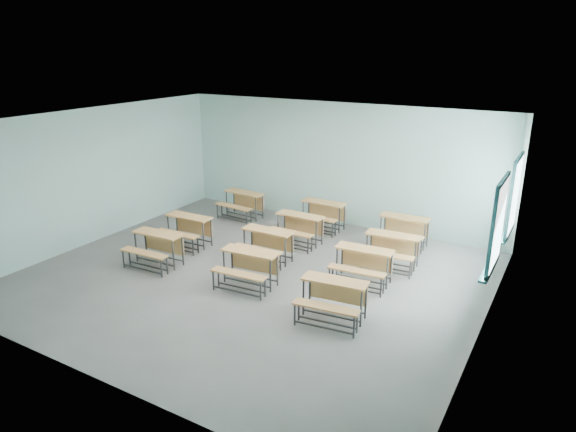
% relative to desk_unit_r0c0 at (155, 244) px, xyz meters
% --- Properties ---
extents(room, '(9.04, 8.04, 3.24)m').
position_rel_desk_unit_r0c0_xyz_m(room, '(2.24, 0.60, 1.12)').
color(room, slate).
rests_on(room, ground).
extents(desk_unit_r0c0, '(1.18, 0.81, 0.72)m').
position_rel_desk_unit_r0c0_xyz_m(desk_unit_r0c0, '(0.00, 0.00, 0.00)').
color(desk_unit_r0c0, '#CA8B49').
rests_on(desk_unit_r0c0, ground).
extents(desk_unit_r0c1, '(1.20, 0.86, 0.72)m').
position_rel_desk_unit_r0c0_xyz_m(desk_unit_r0c1, '(2.31, 0.15, 0.00)').
color(desk_unit_r0c1, '#CA8B49').
rests_on(desk_unit_r0c1, ground).
extents(desk_unit_r0c2, '(1.23, 0.89, 0.72)m').
position_rel_desk_unit_r0c0_xyz_m(desk_unit_r0c2, '(4.32, -0.20, 0.00)').
color(desk_unit_r0c2, '#CA8B49').
rests_on(desk_unit_r0c2, ground).
extents(desk_unit_r1c0, '(1.17, 0.80, 0.72)m').
position_rel_desk_unit_r0c0_xyz_m(desk_unit_r1c0, '(-0.18, 1.22, 0.00)').
color(desk_unit_r1c0, '#CA8B49').
rests_on(desk_unit_r1c0, ground).
extents(desk_unit_r1c1, '(1.16, 0.80, 0.72)m').
position_rel_desk_unit_r0c0_xyz_m(desk_unit_r1c1, '(1.96, 1.35, 0.00)').
color(desk_unit_r1c1, '#CA8B49').
rests_on(desk_unit_r1c1, ground).
extents(desk_unit_r1c2, '(1.20, 0.84, 0.72)m').
position_rel_desk_unit_r0c0_xyz_m(desk_unit_r1c2, '(4.22, 1.41, 0.00)').
color(desk_unit_r1c2, '#CA8B49').
rests_on(desk_unit_r1c2, ground).
extents(desk_unit_r2c1, '(1.16, 0.79, 0.72)m').
position_rel_desk_unit_r0c0_xyz_m(desk_unit_r2c1, '(2.06, 2.63, 0.00)').
color(desk_unit_r2c1, '#CA8B49').
rests_on(desk_unit_r2c1, ground).
extents(desk_unit_r2c2, '(1.20, 0.86, 0.72)m').
position_rel_desk_unit_r0c0_xyz_m(desk_unit_r2c2, '(4.45, 2.47, 0.00)').
color(desk_unit_r2c2, '#CA8B49').
rests_on(desk_unit_r2c2, ground).
extents(desk_unit_r3c0, '(1.21, 0.87, 0.72)m').
position_rel_desk_unit_r0c0_xyz_m(desk_unit_r3c0, '(-0.22, 3.59, 0.00)').
color(desk_unit_r3c0, '#CA8B49').
rests_on(desk_unit_r3c0, ground).
extents(desk_unit_r3c1, '(1.16, 0.78, 0.72)m').
position_rel_desk_unit_r0c0_xyz_m(desk_unit_r3c1, '(2.09, 3.86, 0.00)').
color(desk_unit_r3c1, '#CA8B49').
rests_on(desk_unit_r3c1, ground).
extents(desk_unit_r3c2, '(1.17, 0.81, 0.72)m').
position_rel_desk_unit_r0c0_xyz_m(desk_unit_r3c2, '(4.29, 3.74, 0.00)').
color(desk_unit_r3c2, '#CA8B49').
rests_on(desk_unit_r3c2, ground).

